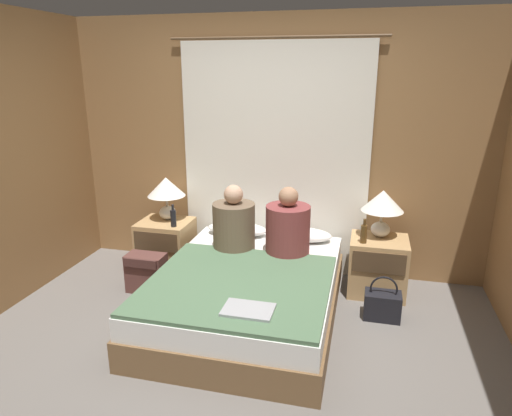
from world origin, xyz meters
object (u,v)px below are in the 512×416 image
Objects in this scene: beer_bottle_on_left_stand at (173,218)px; backpack_on_floor at (146,270)px; pillow_right at (300,234)px; beer_bottle_on_right_stand at (364,233)px; nightstand_right at (378,266)px; handbag_on_floor at (382,305)px; nightstand_left at (166,246)px; lamp_right at (382,204)px; person_left_in_bed at (234,224)px; pillow_left at (237,229)px; bed at (248,294)px; lamp_left at (166,190)px; laptop_on_bed at (248,310)px; person_right_in_bed at (288,228)px.

beer_bottle_on_left_stand is 0.57m from backpack_on_floor.
beer_bottle_on_right_stand is at bearing -19.05° from pillow_right.
nightstand_right is 0.49m from handbag_on_floor.
lamp_right reaches higher than nightstand_left.
person_left_in_bed is at bearing -13.54° from beer_bottle_on_left_stand.
lamp_right reaches higher than pillow_left.
pillow_right is 2.67× the size of beer_bottle_on_left_stand.
beer_bottle_on_right_stand is at bearing 32.89° from bed.
pillow_left is 0.41m from person_left_in_bed.
pillow_right is at bearing 160.95° from beer_bottle_on_right_stand.
bed is 1.12m from handbag_on_floor.
nightstand_left is 0.57m from lamp_left.
nightstand_right is 0.39m from beer_bottle_on_right_stand.
beer_bottle_on_right_stand is (-0.15, -0.12, 0.35)m from nightstand_right.
lamp_left is at bearing 130.23° from laptop_on_bed.
bed is 1.05m from backpack_on_floor.
handbag_on_floor is at bearing -10.01° from beer_bottle_on_left_stand.
lamp_right is at bearing 53.79° from beer_bottle_on_right_stand.
nightstand_right is 1.39m from pillow_left.
pillow_left is at bearing 180.00° from pillow_right.
pillow_right is 1.65× the size of backpack_on_floor.
pillow_right is at bearing 0.17° from lamp_left.
person_left_in_bed is at bearing -164.47° from lamp_right.
nightstand_right is 0.77m from pillow_right.
lamp_right is 1.98× the size of beer_bottle_on_right_stand.
lamp_left reaches higher than beer_bottle_on_left_stand.
beer_bottle_on_left_stand reaches higher than pillow_right.
nightstand_right reaches higher than laptop_on_bed.
lamp_right is 0.89m from person_right_in_bed.
handbag_on_floor is at bearing 44.98° from laptop_on_bed.
person_left_in_bed is 1.45m from handbag_on_floor.
person_left_in_bed is 1.77× the size of laptop_on_bed.
nightstand_left is 1.20× the size of lamp_left.
nightstand_right is 0.85× the size of person_right_in_bed.
beer_bottle_on_right_stand reaches higher than handbag_on_floor.
beer_bottle_on_left_stand is (-1.22, -0.20, 0.14)m from pillow_right.
beer_bottle_on_left_stand is at bearing -170.51° from pillow_right.
backpack_on_floor is (-1.29, -0.21, -0.46)m from person_right_in_bed.
lamp_right is 0.73× the size of pillow_right.
nightstand_right reaches higher than bed.
person_right_in_bed is 1.17m from beer_bottle_on_left_stand.
beer_bottle_on_right_stand is 1.46m from laptop_on_bed.
lamp_right is (2.10, 0.00, 0.00)m from lamp_left.
beer_bottle_on_right_stand is 0.58× the size of handbag_on_floor.
pillow_left is at bearing 176.39° from nightstand_right.
pillow_right is 1.24m from beer_bottle_on_left_stand.
pillow_left is (-1.37, 0.00, -0.35)m from lamp_right.
beer_bottle_on_right_stand reaches higher than pillow_right.
nightstand_right is at bearing 95.49° from handbag_on_floor.
lamp_left reaches higher than nightstand_left.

